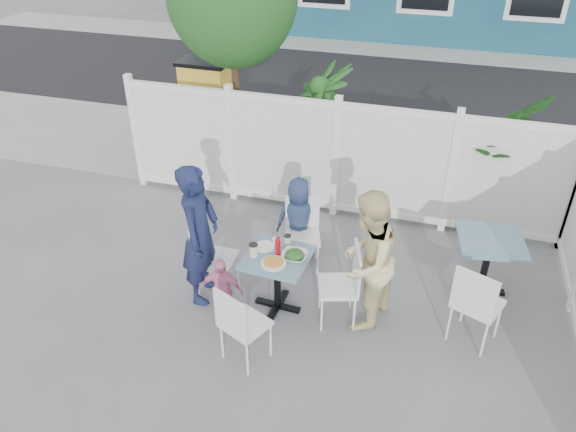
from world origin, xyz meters
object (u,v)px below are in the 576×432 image
(main_table, at_px, (277,268))
(spare_table, at_px, (489,252))
(chair_right, at_px, (345,280))
(chair_back, at_px, (302,227))
(boy, at_px, (299,220))
(man, at_px, (200,235))
(woman, at_px, (366,261))
(utility_cabinet, at_px, (208,105))
(chair_left, at_px, (209,252))
(toddler, at_px, (221,291))
(chair_near, at_px, (239,321))

(main_table, xyz_separation_m, spare_table, (2.11, 0.88, 0.03))
(chair_right, height_order, chair_back, chair_right)
(spare_table, height_order, boy, boy)
(man, height_order, woman, man)
(utility_cabinet, xyz_separation_m, boy, (2.31, -2.72, -0.15))
(chair_left, xyz_separation_m, woman, (1.70, -0.01, 0.23))
(boy, relative_size, toddler, 1.37)
(utility_cabinet, relative_size, chair_near, 1.58)
(spare_table, bearing_deg, toddler, -154.66)
(chair_right, bearing_deg, man, 74.27)
(main_table, bearing_deg, chair_right, 1.36)
(main_table, height_order, woman, woman)
(spare_table, relative_size, chair_back, 0.88)
(chair_back, xyz_separation_m, chair_near, (-0.15, -1.68, -0.00))
(chair_back, distance_m, chair_near, 1.69)
(man, bearing_deg, chair_back, -49.33)
(utility_cabinet, height_order, main_table, utility_cabinet)
(chair_back, relative_size, boy, 0.81)
(woman, distance_m, boy, 1.30)
(main_table, height_order, chair_near, chair_near)
(main_table, xyz_separation_m, chair_back, (0.04, 0.84, -0.02))
(main_table, xyz_separation_m, woman, (0.90, 0.06, 0.23))
(main_table, bearing_deg, chair_left, 175.15)
(chair_right, height_order, boy, boy)
(utility_cabinet, xyz_separation_m, main_table, (2.34, -3.66, -0.16))
(chair_left, relative_size, chair_right, 1.01)
(utility_cabinet, bearing_deg, chair_left, -65.53)
(man, distance_m, toddler, 0.63)
(chair_left, bearing_deg, chair_back, 130.82)
(main_table, bearing_deg, chair_near, -97.24)
(toddler, bearing_deg, boy, 64.45)
(utility_cabinet, bearing_deg, chair_near, -62.42)
(boy, bearing_deg, chair_right, 108.67)
(man, distance_m, boy, 1.28)
(chair_near, distance_m, toddler, 0.63)
(utility_cabinet, height_order, spare_table, utility_cabinet)
(utility_cabinet, xyz_separation_m, man, (1.50, -3.68, 0.11))
(chair_right, bearing_deg, chair_near, 118.91)
(utility_cabinet, distance_m, main_table, 4.34)
(boy, bearing_deg, chair_left, 28.44)
(chair_back, xyz_separation_m, boy, (-0.07, 0.10, 0.03))
(chair_right, relative_size, woman, 0.59)
(chair_left, xyz_separation_m, toddler, (0.30, -0.42, -0.14))
(utility_cabinet, relative_size, chair_back, 1.58)
(woman, bearing_deg, man, -73.02)
(main_table, bearing_deg, toddler, -144.49)
(spare_table, xyz_separation_m, woman, (-1.20, -0.82, 0.21))
(chair_right, bearing_deg, woman, -93.66)
(utility_cabinet, height_order, toddler, utility_cabinet)
(chair_near, bearing_deg, main_table, 107.25)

